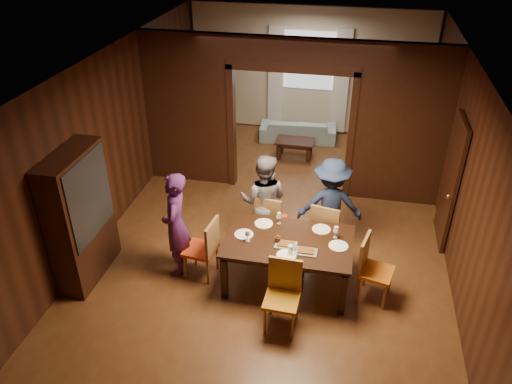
% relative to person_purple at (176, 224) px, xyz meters
% --- Properties ---
extents(floor, '(9.00, 9.00, 0.00)m').
position_rel_person_purple_xyz_m(floor, '(1.25, 1.15, -0.82)').
color(floor, '#592C19').
rests_on(floor, ground).
extents(ceiling, '(5.50, 9.00, 0.02)m').
position_rel_person_purple_xyz_m(ceiling, '(1.25, 1.15, 2.08)').
color(ceiling, silver).
rests_on(ceiling, room_walls).
extents(room_walls, '(5.52, 9.01, 2.90)m').
position_rel_person_purple_xyz_m(room_walls, '(1.25, 3.03, 0.69)').
color(room_walls, black).
rests_on(room_walls, floor).
extents(person_purple, '(0.50, 0.66, 1.63)m').
position_rel_person_purple_xyz_m(person_purple, '(0.00, 0.00, 0.00)').
color(person_purple, '#4C1E59').
rests_on(person_purple, floor).
extents(person_grey, '(0.78, 0.62, 1.58)m').
position_rel_person_purple_xyz_m(person_grey, '(1.11, 0.93, -0.02)').
color(person_grey, slate).
rests_on(person_grey, floor).
extents(person_navy, '(1.09, 0.73, 1.56)m').
position_rel_person_purple_xyz_m(person_navy, '(2.15, 1.04, -0.03)').
color(person_navy, '#1A2542').
rests_on(person_navy, floor).
extents(sofa, '(1.78, 0.82, 0.50)m').
position_rel_person_purple_xyz_m(sofa, '(1.14, 5.00, -0.56)').
color(sofa, '#92B2C0').
rests_on(sofa, floor).
extents(serving_bowl, '(0.37, 0.37, 0.09)m').
position_rel_person_purple_xyz_m(serving_bowl, '(1.71, 0.13, -0.01)').
color(serving_bowl, black).
rests_on(serving_bowl, dining_table).
extents(dining_table, '(1.80, 1.12, 0.76)m').
position_rel_person_purple_xyz_m(dining_table, '(1.65, 0.03, -0.44)').
color(dining_table, black).
rests_on(dining_table, floor).
extents(coffee_table, '(0.80, 0.50, 0.40)m').
position_rel_person_purple_xyz_m(coffee_table, '(1.19, 4.10, -0.62)').
color(coffee_table, black).
rests_on(coffee_table, floor).
extents(chair_left, '(0.49, 0.49, 0.97)m').
position_rel_person_purple_xyz_m(chair_left, '(0.37, -0.05, -0.33)').
color(chair_left, red).
rests_on(chair_left, floor).
extents(chair_right, '(0.53, 0.53, 0.97)m').
position_rel_person_purple_xyz_m(chair_right, '(2.89, -0.04, -0.33)').
color(chair_right, '#CF6213').
rests_on(chair_right, floor).
extents(chair_far_l, '(0.49, 0.49, 0.97)m').
position_rel_person_purple_xyz_m(chair_far_l, '(1.24, 0.90, -0.33)').
color(chair_far_l, '#F24716').
rests_on(chair_far_l, floor).
extents(chair_far_r, '(0.52, 0.52, 0.97)m').
position_rel_person_purple_xyz_m(chair_far_r, '(2.14, 0.84, -0.33)').
color(chair_far_r, red).
rests_on(chair_far_r, floor).
extents(chair_near, '(0.45, 0.45, 0.97)m').
position_rel_person_purple_xyz_m(chair_near, '(1.70, -0.85, -0.33)').
color(chair_near, '#C37712').
rests_on(chair_near, floor).
extents(hutch, '(0.40, 1.20, 2.00)m').
position_rel_person_purple_xyz_m(hutch, '(-1.28, -0.35, 0.18)').
color(hutch, black).
rests_on(hutch, floor).
extents(door_right, '(0.06, 0.90, 2.10)m').
position_rel_person_purple_xyz_m(door_right, '(3.95, 1.65, 0.23)').
color(door_right, black).
rests_on(door_right, floor).
extents(window_far, '(1.20, 0.03, 1.30)m').
position_rel_person_purple_xyz_m(window_far, '(1.25, 5.59, 0.88)').
color(window_far, silver).
rests_on(window_far, back_wall).
extents(curtain_left, '(0.35, 0.06, 2.40)m').
position_rel_person_purple_xyz_m(curtain_left, '(0.50, 5.55, 0.43)').
color(curtain_left, white).
rests_on(curtain_left, back_wall).
extents(curtain_right, '(0.35, 0.06, 2.40)m').
position_rel_person_purple_xyz_m(curtain_right, '(2.00, 5.55, 0.43)').
color(curtain_right, white).
rests_on(curtain_right, back_wall).
extents(plate_left, '(0.27, 0.27, 0.01)m').
position_rel_person_purple_xyz_m(plate_left, '(1.01, 0.03, -0.05)').
color(plate_left, white).
rests_on(plate_left, dining_table).
extents(plate_far_l, '(0.27, 0.27, 0.01)m').
position_rel_person_purple_xyz_m(plate_far_l, '(1.23, 0.35, -0.05)').
color(plate_far_l, white).
rests_on(plate_far_l, dining_table).
extents(plate_far_r, '(0.27, 0.27, 0.01)m').
position_rel_person_purple_xyz_m(plate_far_r, '(2.07, 0.38, -0.05)').
color(plate_far_r, white).
rests_on(plate_far_r, dining_table).
extents(plate_right, '(0.27, 0.27, 0.01)m').
position_rel_person_purple_xyz_m(plate_right, '(2.34, 0.03, -0.05)').
color(plate_right, white).
rests_on(plate_right, dining_table).
extents(plate_near, '(0.27, 0.27, 0.01)m').
position_rel_person_purple_xyz_m(plate_near, '(1.67, -0.32, -0.05)').
color(plate_near, white).
rests_on(plate_near, dining_table).
extents(platter_a, '(0.30, 0.20, 0.04)m').
position_rel_person_purple_xyz_m(platter_a, '(1.63, -0.10, -0.04)').
color(platter_a, gray).
rests_on(platter_a, dining_table).
extents(platter_b, '(0.30, 0.20, 0.04)m').
position_rel_person_purple_xyz_m(platter_b, '(1.92, -0.20, -0.04)').
color(platter_b, gray).
rests_on(platter_b, dining_table).
extents(wineglass_left, '(0.08, 0.08, 0.18)m').
position_rel_person_purple_xyz_m(wineglass_left, '(1.09, -0.10, 0.03)').
color(wineglass_left, silver).
rests_on(wineglass_left, dining_table).
extents(wineglass_far, '(0.08, 0.08, 0.18)m').
position_rel_person_purple_xyz_m(wineglass_far, '(1.44, 0.42, 0.03)').
color(wineglass_far, white).
rests_on(wineglass_far, dining_table).
extents(wineglass_right, '(0.08, 0.08, 0.18)m').
position_rel_person_purple_xyz_m(wineglass_right, '(2.29, 0.23, 0.03)').
color(wineglass_right, white).
rests_on(wineglass_right, dining_table).
extents(tumbler, '(0.07, 0.07, 0.14)m').
position_rel_person_purple_xyz_m(tumbler, '(1.72, -0.27, 0.01)').
color(tumbler, silver).
rests_on(tumbler, dining_table).
extents(condiment_jar, '(0.08, 0.08, 0.11)m').
position_rel_person_purple_xyz_m(condiment_jar, '(1.50, -0.05, -0.00)').
color(condiment_jar, '#492711').
rests_on(condiment_jar, dining_table).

